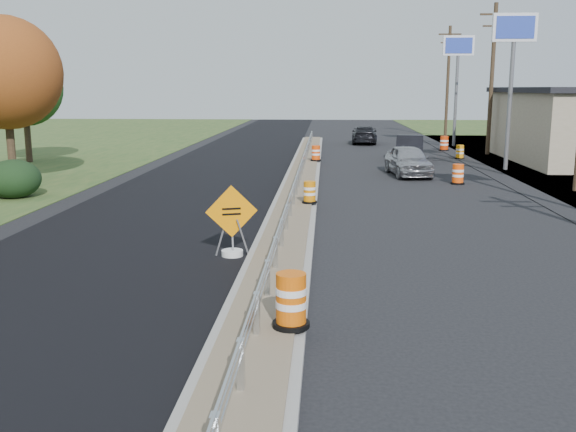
# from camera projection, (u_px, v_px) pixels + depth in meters

# --- Properties ---
(ground) EXTENTS (140.00, 140.00, 0.00)m
(ground) POSITION_uv_depth(u_px,v_px,m) (287.00, 237.00, 18.50)
(ground) COLOR black
(ground) RESTS_ON ground
(milled_overlay) EXTENTS (7.20, 120.00, 0.01)m
(milled_overlay) POSITION_uv_depth(u_px,v_px,m) (202.00, 184.00, 28.54)
(milled_overlay) COLOR black
(milled_overlay) RESTS_ON ground
(median) EXTENTS (1.60, 55.00, 0.23)m
(median) POSITION_uv_depth(u_px,v_px,m) (298.00, 190.00, 26.31)
(median) COLOR gray
(median) RESTS_ON ground
(guardrail) EXTENTS (0.10, 46.15, 0.72)m
(guardrail) POSITION_uv_depth(u_px,v_px,m) (300.00, 172.00, 27.17)
(guardrail) COLOR silver
(guardrail) RESTS_ON median
(pylon_sign_mid) EXTENTS (2.20, 0.30, 7.90)m
(pylon_sign_mid) POSITION_uv_depth(u_px,v_px,m) (514.00, 42.00, 32.28)
(pylon_sign_mid) COLOR slate
(pylon_sign_mid) RESTS_ON ground
(pylon_sign_north) EXTENTS (2.20, 0.30, 7.90)m
(pylon_sign_north) POSITION_uv_depth(u_px,v_px,m) (458.00, 56.00, 45.99)
(pylon_sign_north) COLOR slate
(pylon_sign_north) RESTS_ON ground
(utility_pole_nmid) EXTENTS (1.90, 0.26, 9.40)m
(utility_pole_nmid) POSITION_uv_depth(u_px,v_px,m) (492.00, 76.00, 40.36)
(utility_pole_nmid) COLOR #473523
(utility_pole_nmid) RESTS_ON ground
(utility_pole_north) EXTENTS (1.90, 0.26, 9.40)m
(utility_pole_north) POSITION_uv_depth(u_px,v_px,m) (448.00, 80.00, 55.04)
(utility_pole_north) COLOR #473523
(utility_pole_north) RESTS_ON ground
(hedge_north) EXTENTS (2.09, 2.09, 1.52)m
(hedge_north) POSITION_uv_depth(u_px,v_px,m) (13.00, 179.00, 24.86)
(hedge_north) COLOR black
(hedge_north) RESTS_ON ground
(tree_near_red) EXTENTS (4.95, 4.95, 7.35)m
(tree_near_red) POSITION_uv_depth(u_px,v_px,m) (5.00, 73.00, 28.09)
(tree_near_red) COLOR #473523
(tree_near_red) RESTS_ON ground
(tree_near_back) EXTENTS (4.29, 4.29, 6.37)m
(tree_near_back) POSITION_uv_depth(u_px,v_px,m) (24.00, 88.00, 36.22)
(tree_near_back) COLOR #473523
(tree_near_back) RESTS_ON ground
(caution_sign) EXTENTS (1.28, 0.55, 1.83)m
(caution_sign) POSITION_uv_depth(u_px,v_px,m) (232.00, 238.00, 16.28)
(caution_sign) COLOR white
(caution_sign) RESTS_ON ground
(barrel_median_near) EXTENTS (0.64, 0.64, 0.94)m
(barrel_median_near) POSITION_uv_depth(u_px,v_px,m) (291.00, 301.00, 10.82)
(barrel_median_near) COLOR black
(barrel_median_near) RESTS_ON median
(barrel_median_mid) EXTENTS (0.53, 0.53, 0.78)m
(barrel_median_mid) POSITION_uv_depth(u_px,v_px,m) (310.00, 193.00, 22.57)
(barrel_median_mid) COLOR black
(barrel_median_mid) RESTS_ON median
(barrel_median_far) EXTENTS (0.58, 0.58, 0.85)m
(barrel_median_far) POSITION_uv_depth(u_px,v_px,m) (316.00, 154.00, 35.67)
(barrel_median_far) COLOR black
(barrel_median_far) RESTS_ON median
(barrel_shoulder_near) EXTENTS (0.61, 0.61, 0.90)m
(barrel_shoulder_near) POSITION_uv_depth(u_px,v_px,m) (458.00, 175.00, 28.57)
(barrel_shoulder_near) COLOR black
(barrel_shoulder_near) RESTS_ON ground
(barrel_shoulder_mid) EXTENTS (0.57, 0.57, 0.84)m
(barrel_shoulder_mid) POSITION_uv_depth(u_px,v_px,m) (460.00, 152.00, 38.75)
(barrel_shoulder_mid) COLOR black
(barrel_shoulder_mid) RESTS_ON ground
(barrel_shoulder_far) EXTENTS (0.68, 0.68, 1.00)m
(barrel_shoulder_far) POSITION_uv_depth(u_px,v_px,m) (444.00, 144.00, 43.80)
(barrel_shoulder_far) COLOR black
(barrel_shoulder_far) RESTS_ON ground
(car_silver) EXTENTS (2.21, 4.51, 1.48)m
(car_silver) POSITION_uv_depth(u_px,v_px,m) (408.00, 160.00, 31.38)
(car_silver) COLOR #A7A7AB
(car_silver) RESTS_ON ground
(car_dark_mid) EXTENTS (2.15, 4.62, 1.47)m
(car_dark_mid) POSITION_uv_depth(u_px,v_px,m) (410.00, 148.00, 37.94)
(car_dark_mid) COLOR black
(car_dark_mid) RESTS_ON ground
(car_dark_far) EXTENTS (2.12, 4.74, 1.35)m
(car_dark_far) POSITION_uv_depth(u_px,v_px,m) (364.00, 135.00, 49.44)
(car_dark_far) COLOR black
(car_dark_far) RESTS_ON ground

